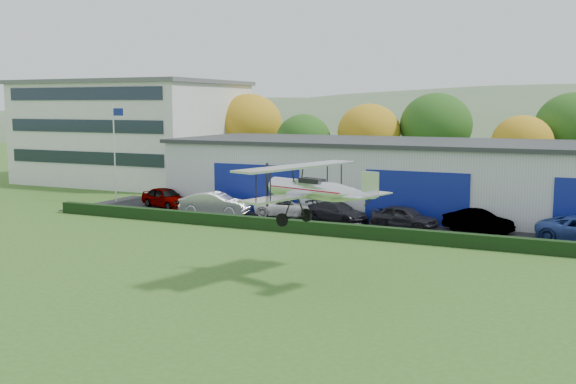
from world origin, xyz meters
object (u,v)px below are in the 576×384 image
at_px(car_3, 338,212).
at_px(office_block, 134,131).
at_px(car_4, 404,217).
at_px(car_5, 478,221).
at_px(car_1, 215,204).
at_px(flagpole, 115,144).
at_px(biplane, 313,188).
at_px(car_0, 166,197).
at_px(car_2, 289,207).
at_px(hangar, 435,177).

bearing_deg(car_3, office_block, 82.07).
xyz_separation_m(car_4, car_5, (4.53, 0.75, -0.05)).
xyz_separation_m(office_block, car_1, (18.86, -15.37, -4.33)).
bearing_deg(flagpole, car_1, -12.44).
height_order(flagpole, biplane, flagpole).
bearing_deg(car_5, car_1, 109.15).
height_order(car_0, car_2, car_0).
xyz_separation_m(hangar, office_block, (-33.00, 7.02, 2.56)).
xyz_separation_m(car_1, car_4, (13.85, 0.48, -0.08)).
bearing_deg(car_2, flagpole, 73.25).
distance_m(office_block, car_4, 36.21).
height_order(flagpole, car_1, flagpole).
bearing_deg(car_2, biplane, -166.14).
distance_m(car_0, car_5, 23.69).
height_order(office_block, car_4, office_block).
xyz_separation_m(car_0, car_3, (14.37, -0.39, -0.11)).
xyz_separation_m(hangar, car_2, (-9.03, -6.67, -1.94)).
relative_size(car_2, car_5, 1.14).
bearing_deg(car_0, car_2, -69.24).
xyz_separation_m(car_2, car_5, (13.27, -0.45, 0.03)).
distance_m(car_2, car_4, 8.82).
xyz_separation_m(car_0, biplane, (18.55, -15.02, 3.45)).
bearing_deg(hangar, car_1, -149.44).
height_order(hangar, biplane, hangar).
bearing_deg(car_5, office_block, 84.52).
bearing_deg(flagpole, office_block, 121.97).
relative_size(car_1, car_3, 1.09).
distance_m(flagpole, car_2, 16.38).
distance_m(hangar, office_block, 33.84).
relative_size(car_2, biplane, 0.66).
bearing_deg(biplane, office_block, 155.36).
relative_size(office_block, car_2, 4.27).
bearing_deg(office_block, car_5, -20.79).
xyz_separation_m(hangar, car_4, (-0.29, -7.87, -1.86)).
bearing_deg(car_5, car_0, 104.71).
bearing_deg(car_4, hangar, 11.43).
distance_m(flagpole, car_0, 6.78).
bearing_deg(car_4, car_2, 95.74).
bearing_deg(car_2, car_5, -106.19).
xyz_separation_m(car_0, car_2, (10.42, 0.20, -0.11)).
height_order(car_3, biplane, biplane).
xyz_separation_m(flagpole, car_0, (5.43, -0.89, -3.96)).
xyz_separation_m(car_3, car_5, (9.32, 0.14, 0.03)).
height_order(hangar, car_1, hangar).
bearing_deg(car_2, car_0, 76.83).
bearing_deg(car_1, hangar, -67.48).
relative_size(car_5, biplane, 0.58).
relative_size(hangar, car_1, 8.05).
relative_size(car_0, car_1, 0.90).
xyz_separation_m(flagpole, car_1, (10.75, -2.37, -3.90)).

